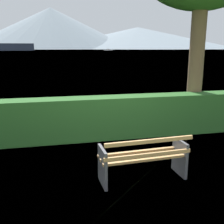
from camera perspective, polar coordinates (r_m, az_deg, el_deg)
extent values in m
plane|color=olive|center=(5.10, 6.42, -13.94)|extent=(1400.00, 1400.00, 0.00)
plane|color=#6B8EA3|center=(312.41, -12.59, 12.86)|extent=(620.00, 620.00, 0.00)
cube|color=tan|center=(4.75, 7.45, -10.13)|extent=(1.58, 0.15, 0.04)
cube|color=tan|center=(4.91, 6.56, -9.28)|extent=(1.58, 0.15, 0.04)
cube|color=tan|center=(5.07, 5.73, -8.48)|extent=(1.58, 0.15, 0.04)
cube|color=tan|center=(4.64, 7.85, -9.12)|extent=(1.58, 0.13, 0.06)
cube|color=tan|center=(4.50, 8.19, -6.22)|extent=(1.58, 0.13, 0.06)
cube|color=#4C4C51|center=(4.72, -2.04, -11.65)|extent=(0.08, 0.51, 0.68)
cube|color=#4C4C51|center=(5.25, 14.33, -9.40)|extent=(0.08, 0.51, 0.68)
cube|color=#285B23|center=(7.09, 0.22, -1.09)|extent=(12.23, 0.62, 1.11)
cylinder|color=brown|center=(8.18, 17.63, 10.36)|extent=(0.43, 0.43, 3.95)
cube|color=silver|center=(242.24, -0.82, 13.14)|extent=(8.20, 3.78, 0.77)
cube|color=beige|center=(242.24, -0.82, 13.32)|extent=(3.10, 2.18, 0.70)
cone|color=gray|center=(571.55, -12.95, 17.07)|extent=(333.37, 333.37, 80.24)
cone|color=gray|center=(611.11, 5.50, 15.50)|extent=(418.58, 418.58, 46.37)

